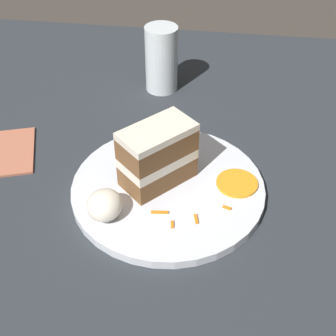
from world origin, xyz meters
TOP-DOWN VIEW (x-y plane):
  - ground_plane at (0.00, 0.00)m, footprint 6.00×6.00m
  - dining_table at (0.00, 0.00)m, footprint 1.06×1.01m
  - plate at (-0.05, -0.05)m, footprint 0.29×0.29m
  - cake_slice at (-0.04, -0.03)m, footprint 0.12×0.12m
  - cream_dollop at (-0.12, 0.03)m, footprint 0.05×0.05m
  - orange_garnish at (-0.03, -0.15)m, footprint 0.06×0.06m
  - carrot_shreds_scatter at (-0.11, -0.08)m, footprint 0.05×0.11m
  - drinking_glass at (0.25, 0.01)m, footprint 0.06×0.06m

SIDE VIEW (x-z plane):
  - ground_plane at x=0.00m, z-range 0.00..0.00m
  - dining_table at x=0.00m, z-range 0.00..0.03m
  - plate at x=-0.05m, z-range 0.03..0.05m
  - carrot_shreds_scatter at x=-0.11m, z-range 0.05..0.05m
  - orange_garnish at x=-0.03m, z-range 0.05..0.05m
  - cream_dollop at x=-0.12m, z-range 0.05..0.09m
  - drinking_glass at x=0.25m, z-range 0.02..0.15m
  - cake_slice at x=-0.04m, z-range 0.05..0.14m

